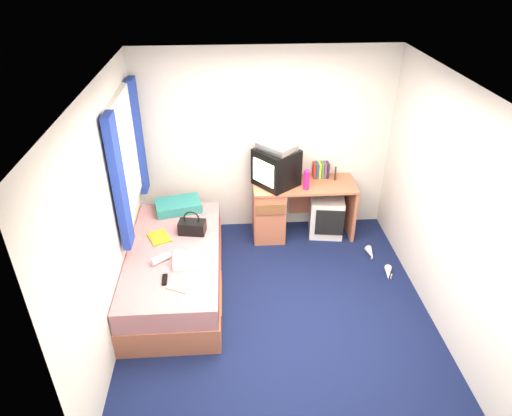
{
  "coord_description": "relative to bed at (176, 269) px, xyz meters",
  "views": [
    {
      "loc": [
        -0.47,
        -3.64,
        3.44
      ],
      "look_at": [
        -0.18,
        0.7,
        0.85
      ],
      "focal_mm": 32.0,
      "sensor_mm": 36.0,
      "label": 1
    }
  ],
  "objects": [
    {
      "name": "picture_frame",
      "position": [
        2.0,
        1.14,
        0.55
      ],
      "size": [
        0.05,
        0.12,
        0.14
      ],
      "primitive_type": "cube",
      "rotation": [
        0.0,
        0.0,
        -0.22
      ],
      "color": "black",
      "rests_on": "desk"
    },
    {
      "name": "pink_water_bottle",
      "position": [
        1.58,
        0.87,
        0.6
      ],
      "size": [
        0.09,
        0.09,
        0.24
      ],
      "primitive_type": "cylinder",
      "rotation": [
        0.0,
        0.0,
        0.19
      ],
      "color": "#D51E70",
      "rests_on": "desk"
    },
    {
      "name": "window_assembly",
      "position": [
        -0.45,
        0.49,
        1.15
      ],
      "size": [
        0.11,
        1.42,
        1.4
      ],
      "color": "silver",
      "rests_on": "room_shell"
    },
    {
      "name": "ground",
      "position": [
        1.1,
        -0.41,
        -0.27
      ],
      "size": [
        3.4,
        3.4,
        0.0
      ],
      "primitive_type": "plane",
      "color": "#0C1438",
      "rests_on": "ground"
    },
    {
      "name": "handbag",
      "position": [
        0.19,
        0.31,
        0.35
      ],
      "size": [
        0.32,
        0.22,
        0.28
      ],
      "rotation": [
        0.0,
        0.0,
        -0.17
      ],
      "color": "black",
      "rests_on": "bed"
    },
    {
      "name": "pillow",
      "position": [
        -0.01,
        0.82,
        0.33
      ],
      "size": [
        0.61,
        0.46,
        0.12
      ],
      "primitive_type": "cube",
      "rotation": [
        0.0,
        0.0,
        0.23
      ],
      "color": "#165393",
      "rests_on": "bed"
    },
    {
      "name": "desk",
      "position": [
        1.3,
        1.03,
        0.14
      ],
      "size": [
        1.3,
        0.55,
        0.75
      ],
      "color": "#BC6E4E",
      "rests_on": "ground"
    },
    {
      "name": "magazine",
      "position": [
        -0.18,
        0.22,
        0.28
      ],
      "size": [
        0.31,
        0.34,
        0.01
      ],
      "primitive_type": "cube",
      "rotation": [
        0.0,
        0.0,
        0.44
      ],
      "color": "#E5F71B",
      "rests_on": "bed"
    },
    {
      "name": "bed",
      "position": [
        0.0,
        0.0,
        0.0
      ],
      "size": [
        1.01,
        2.0,
        0.54
      ],
      "color": "#BC6E4E",
      "rests_on": "ground"
    },
    {
      "name": "book_row",
      "position": [
        1.81,
        1.19,
        0.58
      ],
      "size": [
        0.2,
        0.13,
        0.2
      ],
      "color": "maroon",
      "rests_on": "desk"
    },
    {
      "name": "room_shell",
      "position": [
        1.1,
        -0.41,
        1.18
      ],
      "size": [
        3.4,
        3.4,
        3.4
      ],
      "color": "white",
      "rests_on": "ground"
    },
    {
      "name": "white_heels",
      "position": [
        2.41,
        0.24,
        -0.23
      ],
      "size": [
        0.22,
        0.63,
        0.09
      ],
      "color": "silver",
      "rests_on": "ground"
    },
    {
      "name": "colour_swatch_fan",
      "position": [
        0.09,
        -0.66,
        0.28
      ],
      "size": [
        0.22,
        0.15,
        0.01
      ],
      "primitive_type": "cube",
      "rotation": [
        0.0,
        0.0,
        -0.43
      ],
      "color": "yellow",
      "rests_on": "bed"
    },
    {
      "name": "aerosol_can",
      "position": [
        1.48,
        1.08,
        0.57
      ],
      "size": [
        0.06,
        0.06,
        0.18
      ],
      "primitive_type": "cylinder",
      "rotation": [
        0.0,
        0.0,
        0.28
      ],
      "color": "silver",
      "rests_on": "desk"
    },
    {
      "name": "storage_cube",
      "position": [
        1.9,
        1.01,
        -0.0
      ],
      "size": [
        0.48,
        0.48,
        0.53
      ],
      "primitive_type": "cube",
      "rotation": [
        0.0,
        0.0,
        -0.14
      ],
      "color": "silver",
      "rests_on": "ground"
    },
    {
      "name": "towel",
      "position": [
        0.17,
        -0.27,
        0.32
      ],
      "size": [
        0.28,
        0.23,
        0.09
      ],
      "primitive_type": "cube",
      "rotation": [
        0.0,
        0.0,
        -0.0
      ],
      "color": "white",
      "rests_on": "bed"
    },
    {
      "name": "water_bottle",
      "position": [
        -0.11,
        -0.21,
        0.31
      ],
      "size": [
        0.2,
        0.18,
        0.07
      ],
      "primitive_type": "cylinder",
      "rotation": [
        0.0,
        1.57,
        0.66
      ],
      "color": "silver",
      "rests_on": "bed"
    },
    {
      "name": "vcr",
      "position": [
        1.22,
        1.03,
        0.99
      ],
      "size": [
        0.52,
        0.53,
        0.08
      ],
      "primitive_type": "cube",
      "rotation": [
        0.0,
        0.0,
        -0.82
      ],
      "color": "silver",
      "rests_on": "crt_tv"
    },
    {
      "name": "crt_tv",
      "position": [
        1.21,
        1.03,
        0.72
      ],
      "size": [
        0.63,
        0.64,
        0.47
      ],
      "rotation": [
        0.0,
        0.0,
        -0.9
      ],
      "color": "black",
      "rests_on": "desk"
    },
    {
      "name": "remote_control",
      "position": [
        -0.04,
        -0.52,
        0.28
      ],
      "size": [
        0.06,
        0.16,
        0.02
      ],
      "primitive_type": "cube",
      "rotation": [
        0.0,
        0.0,
        0.04
      ],
      "color": "black",
      "rests_on": "bed"
    }
  ]
}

